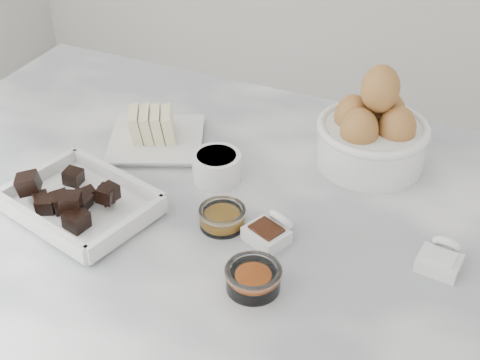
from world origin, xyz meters
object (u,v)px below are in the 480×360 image
butter_plate (155,133)px  zest_bowl (253,277)px  egg_bowl (373,133)px  honey_bowl (222,217)px  sugar_ramekin (217,166)px  salt_spoon (441,258)px  chocolate_dish (80,199)px  vanilla_spoon (270,231)px

butter_plate → zest_bowl: 0.39m
egg_bowl → honey_bowl: size_ratio=2.62×
zest_bowl → egg_bowl: bearing=80.4°
sugar_ramekin → honey_bowl: size_ratio=1.11×
honey_bowl → salt_spoon: (0.31, 0.05, -0.00)m
zest_bowl → salt_spoon: size_ratio=1.06×
egg_bowl → butter_plate: bearing=-164.5°
chocolate_dish → sugar_ramekin: bearing=47.1°
butter_plate → zest_bowl: butter_plate is taller
chocolate_dish → sugar_ramekin: (0.15, 0.16, 0.00)m
chocolate_dish → vanilla_spoon: chocolate_dish is taller
sugar_ramekin → vanilla_spoon: bearing=-37.0°
chocolate_dish → honey_bowl: size_ratio=3.49×
sugar_ramekin → honey_bowl: sugar_ramekin is taller
sugar_ramekin → salt_spoon: (0.37, -0.06, -0.01)m
egg_bowl → honey_bowl: (-0.15, -0.26, -0.04)m
zest_bowl → salt_spoon: 0.26m
sugar_ramekin → zest_bowl: (0.15, -0.20, -0.01)m
egg_bowl → zest_bowl: egg_bowl is taller
butter_plate → sugar_ramekin: 0.16m
egg_bowl → zest_bowl: (-0.06, -0.36, -0.04)m
egg_bowl → honey_bowl: bearing=-121.1°
chocolate_dish → butter_plate: size_ratio=1.18×
chocolate_dish → egg_bowl: (0.36, 0.31, 0.03)m
chocolate_dish → salt_spoon: bearing=11.3°
sugar_ramekin → egg_bowl: (0.21, 0.15, 0.03)m
honey_bowl → salt_spoon: size_ratio=0.98×
vanilla_spoon → butter_plate: bearing=151.4°
butter_plate → honey_bowl: butter_plate is taller
sugar_ramekin → chocolate_dish: bearing=-132.9°
egg_bowl → zest_bowl: bearing=-99.6°
vanilla_spoon → chocolate_dish: bearing=-168.2°
butter_plate → vanilla_spoon: butter_plate is taller
egg_bowl → vanilla_spoon: 0.27m
honey_bowl → zest_bowl: bearing=-46.9°
butter_plate → zest_bowl: size_ratio=2.74×
honey_bowl → vanilla_spoon: 0.08m
egg_bowl → vanilla_spoon: (-0.08, -0.25, -0.04)m
egg_bowl → salt_spoon: bearing=-52.9°
butter_plate → honey_bowl: bearing=-36.9°
chocolate_dish → sugar_ramekin: size_ratio=3.16×
egg_bowl → salt_spoon: (0.16, -0.21, -0.04)m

